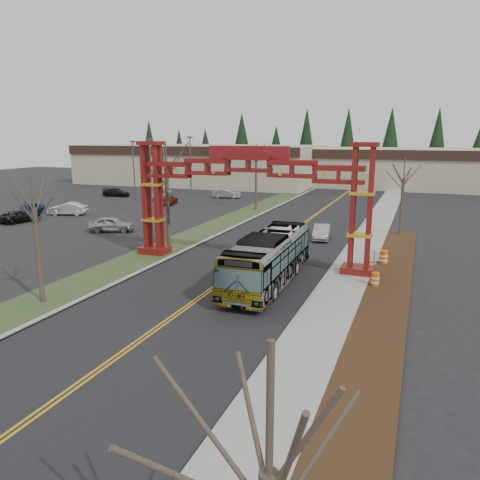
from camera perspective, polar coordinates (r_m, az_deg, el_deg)
The scene contains 35 objects.
ground at distance 20.09m, azimuth -17.87°, elevation -15.61°, with size 200.00×200.00×0.00m, color black.
road at distance 41.27m, azimuth 4.34°, elevation -0.45°, with size 12.00×110.00×0.02m, color black.
lane_line_left at distance 41.30m, azimuth 4.19°, elevation -0.41°, with size 0.12×100.00×0.01m, color #C68B17.
lane_line_right at distance 41.23m, azimuth 4.50°, elevation -0.44°, with size 0.12×100.00×0.01m, color #C68B17.
curb_right at distance 39.96m, azimuth 12.81°, elevation -1.07°, with size 0.30×110.00×0.15m, color #979893.
sidewalk_right at distance 39.79m, azimuth 14.87°, elevation -1.24°, with size 2.60×110.00×0.14m, color gray.
landscape_strip at distance 25.29m, azimuth 16.76°, elevation -9.38°, with size 2.60×50.00×0.12m, color #321D10.
grass_median at distance 44.19m, azimuth -5.62°, elevation 0.44°, with size 4.00×110.00×0.08m, color #304321.
curb_left at distance 43.39m, azimuth -3.44°, elevation 0.30°, with size 0.30×110.00×0.15m, color #979893.
gateway_arch at distance 33.74m, azimuth 1.01°, elevation 6.96°, with size 18.20×1.60×8.90m.
retail_building_west at distance 95.21m, azimuth -4.77°, elevation 9.20°, with size 46.00×22.30×7.50m.
retail_building_east at distance 93.65m, azimuth 20.44°, elevation 8.26°, with size 38.00×20.30×7.00m.
conifer_treeline at distance 106.15m, azimuth 15.37°, elevation 10.62°, with size 116.10×5.60×13.00m.
transit_bus at distance 29.85m, azimuth 3.52°, elevation -2.28°, with size 2.76×11.79×3.28m, color #B2B6BA.
silver_sedan at distance 43.58m, azimuth 9.94°, elevation 0.98°, with size 1.41×4.04×1.33m, color #A5A8AD.
parked_car_near_a at distance 48.05m, azimuth -15.41°, elevation 1.88°, with size 1.76×4.37×1.49m, color #A5A7AD.
parked_car_near_b at distance 59.83m, azimuth -20.26°, elevation 3.59°, with size 1.57×4.50×1.48m, color silver.
parked_car_near_c at distance 57.01m, azimuth -25.21°, elevation 2.66°, with size 2.15×4.67×1.30m, color black.
parked_car_mid_a at distance 65.93m, azimuth -8.68°, elevation 4.88°, with size 1.75×4.30×1.25m, color maroon.
parked_car_mid_b at distance 62.02m, azimuth -24.35°, elevation 3.50°, with size 1.66×4.12×1.40m, color navy.
parked_car_far_a at distance 71.61m, azimuth -1.64°, elevation 5.68°, with size 1.48×4.26×1.40m, color #929399.
parked_car_far_b at distance 71.63m, azimuth -9.51°, elevation 5.56°, with size 2.49×5.41×1.50m, color silver.
parked_car_far_c at distance 76.26m, azimuth -14.86°, elevation 5.64°, with size 1.77×4.35×1.26m, color black.
bare_tree_median_near at distance 27.89m, azimuth -23.81°, elevation 3.47°, with size 2.92×2.92×7.35m.
bare_tree_median_mid at distance 39.15m, azimuth -8.98°, elevation 8.43°, with size 3.39×3.39×8.85m.
bare_tree_median_far at distance 59.49m, azimuth 1.99°, elevation 9.64°, with size 3.17×3.17×8.39m.
bare_tree_right_near at distance 7.09m, azimuth 3.55°, elevation -26.69°, with size 2.93×2.93×6.76m.
bare_tree_right_far at distance 46.45m, azimuth 19.32°, elevation 6.98°, with size 3.00×3.00×7.33m.
light_pole_near at distance 55.51m, azimuth -10.84°, elevation 8.17°, with size 0.78×0.39×9.05m.
light_pole_mid at distance 70.97m, azimuth -12.84°, elevation 8.78°, with size 0.75×0.37×8.59m.
light_pole_far at distance 77.62m, azimuth -6.07°, elevation 9.58°, with size 0.80×0.40×9.21m.
street_sign at distance 30.30m, azimuth 16.05°, elevation -2.41°, with size 0.52×0.25×2.38m.
barrel_south at distance 30.56m, azimuth 16.15°, elevation -4.68°, with size 0.52×0.52×0.96m.
barrel_mid at distance 34.81m, azimuth 15.66°, elevation -2.54°, with size 0.53×0.53×0.98m.
barrel_north at distance 35.91m, azimuth 17.11°, elevation -2.08°, with size 0.59×0.59×1.09m.
Camera 1 is at (11.62, -13.50, 9.28)m, focal length 35.00 mm.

